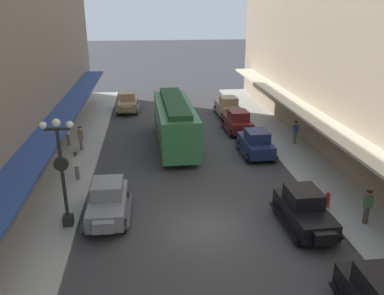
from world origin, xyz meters
name	(u,v)px	position (x,y,z in m)	size (l,w,h in m)	color
ground_plane	(206,227)	(0.00, 0.00, 0.00)	(200.00, 200.00, 0.00)	#38383A
sidewalk_left	(41,236)	(-7.50, 0.00, 0.07)	(3.00, 60.00, 0.15)	#A8A59E
sidewalk_right	(358,217)	(7.50, 0.00, 0.07)	(3.00, 60.00, 0.15)	#A8A59E
parked_car_0	(228,106)	(4.81, 18.98, 0.94)	(2.31, 4.32, 1.84)	#997F5B
parked_car_1	(304,209)	(4.50, -0.45, 0.94)	(2.20, 4.28, 1.84)	black
parked_car_2	(238,121)	(4.62, 14.07, 0.94)	(2.28, 4.31, 1.84)	#591919
parked_car_4	(128,102)	(-4.50, 21.60, 0.94)	(2.17, 4.27, 1.84)	#997F5B
parked_car_5	(108,200)	(-4.61, 1.42, 0.94)	(2.15, 4.27, 1.84)	slate
parked_car_6	(256,142)	(4.72, 8.83, 0.94)	(2.17, 4.27, 1.84)	#19234C
streetcar	(175,121)	(-0.66, 11.40, 1.90)	(2.76, 9.66, 3.46)	#33723F
lamp_post_with_clock	(62,169)	(-6.40, 0.71, 2.99)	(1.42, 0.44, 5.16)	black
fire_hydrant	(328,199)	(6.35, 1.02, 0.56)	(0.24, 0.24, 0.82)	#B21E19
pedestrian_0	(81,138)	(-7.31, 10.88, 1.01)	(0.36, 0.28, 1.67)	slate
pedestrian_1	(295,132)	(8.14, 10.50, 1.01)	(0.36, 0.28, 1.67)	slate
pedestrian_2	(367,207)	(7.45, -0.68, 1.01)	(0.36, 0.28, 1.67)	#4C4238
pedestrian_3	(68,134)	(-8.39, 11.91, 0.99)	(0.36, 0.24, 1.64)	slate
pedestrian_4	(77,166)	(-6.79, 5.85, 1.01)	(0.36, 0.28, 1.67)	slate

